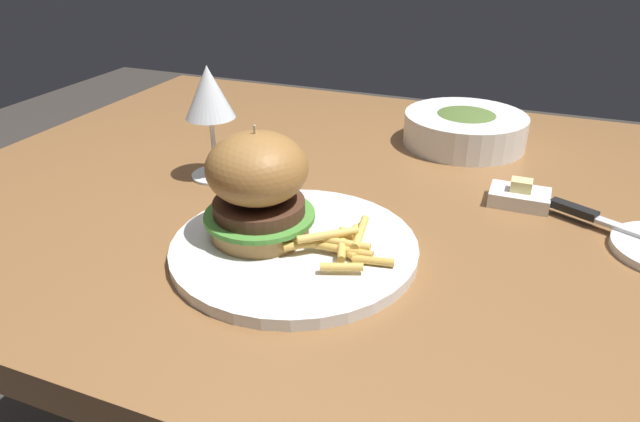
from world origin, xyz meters
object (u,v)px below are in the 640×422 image
object	(u,v)px
table_knife	(625,228)
soup_bowl	(465,128)
butter_dish	(519,196)
main_plate	(294,247)
burger_sandwich	(258,186)
wine_glass	(209,97)

from	to	relation	value
table_knife	soup_bowl	bearing A→B (deg)	132.76
table_knife	butter_dish	bearing A→B (deg)	158.79
main_plate	burger_sandwich	distance (m)	0.08
burger_sandwich	wine_glass	world-z (taller)	wine_glass
wine_glass	butter_dish	bearing A→B (deg)	9.24
main_plate	butter_dish	bearing A→B (deg)	44.44
burger_sandwich	table_knife	xyz separation A→B (m)	(0.40, 0.18, -0.06)
wine_glass	table_knife	xyz separation A→B (m)	(0.56, 0.02, -0.11)
main_plate	wine_glass	world-z (taller)	wine_glass
table_knife	butter_dish	xyz separation A→B (m)	(-0.13, 0.05, -0.00)
soup_bowl	table_knife	bearing A→B (deg)	-47.24
burger_sandwich	soup_bowl	world-z (taller)	burger_sandwich
wine_glass	soup_bowl	world-z (taller)	wine_glass
main_plate	soup_bowl	distance (m)	0.45
wine_glass	main_plate	bearing A→B (deg)	-38.37
main_plate	soup_bowl	size ratio (longest dim) A/B	1.40
burger_sandwich	butter_dish	xyz separation A→B (m)	(0.28, 0.22, -0.06)
main_plate	burger_sandwich	xyz separation A→B (m)	(-0.05, 0.00, 0.07)
wine_glass	table_knife	bearing A→B (deg)	2.20
main_plate	butter_dish	distance (m)	0.32
butter_dish	soup_bowl	bearing A→B (deg)	117.82
burger_sandwich	table_knife	distance (m)	0.44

